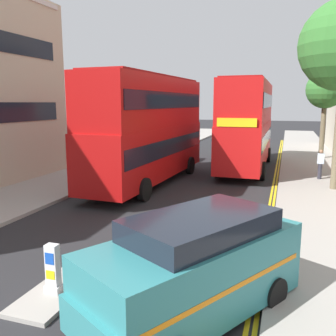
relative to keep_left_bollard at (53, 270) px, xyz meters
The scene contains 11 objects.
sidewalk_right 13.40m from the keep_left_bollard, 60.96° to the left, with size 4.00×80.00×0.14m, color #9E9991.
sidewalk_left 13.40m from the keep_left_bollard, 119.04° to the left, with size 4.00×80.00×0.14m, color #9E9991.
kerb_line_outer 10.68m from the keep_left_bollard, 65.62° to the left, with size 0.10×56.00×0.01m, color yellow.
kerb_line_inner 10.61m from the keep_left_bollard, 66.41° to the left, with size 0.10×56.00×0.01m, color yellow.
traffic_island 0.56m from the keep_left_bollard, 90.00° to the left, with size 1.10×2.20×0.10m, color #9E9991.
keep_left_bollard is the anchor object (origin of this frame).
double_decker_bus_away 11.92m from the keep_left_bollard, 100.49° to the left, with size 3.17×10.91×5.64m.
double_decker_bus_oncoming 17.92m from the keep_left_bollard, 82.46° to the left, with size 2.81×10.81×5.64m.
taxi_minivan 3.18m from the keep_left_bollard, ahead, with size 4.02×5.10×2.12m.
pedestrian_far 16.27m from the keep_left_bollard, 66.01° to the left, with size 0.34×0.22×1.62m.
street_tree_near 24.81m from the keep_left_bollard, 72.53° to the left, with size 2.80×2.80×6.51m.
Camera 1 is at (4.77, -2.09, 4.27)m, focal length 38.95 mm.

